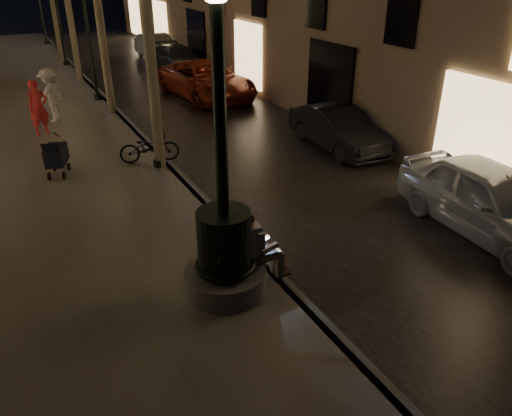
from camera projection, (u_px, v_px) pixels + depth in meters
ground at (112, 109)px, 19.43m from camera, size 120.00×120.00×0.00m
cobble_lane at (185, 100)px, 20.66m from camera, size 6.00×45.00×0.02m
curb_strip at (112, 107)px, 19.38m from camera, size 0.25×45.00×0.20m
fountain_lamppost at (224, 239)px, 8.18m from camera, size 1.40×1.40×5.21m
seated_man_laptop at (257, 245)px, 8.57m from camera, size 0.98×0.33×1.35m
lamp_curb_a at (148, 52)px, 12.30m from camera, size 0.36×0.36×4.81m
lamp_curb_b at (86, 19)px, 18.63m from camera, size 0.36×0.36×4.81m
lamp_curb_c at (56, 3)px, 24.97m from camera, size 0.36×0.36×4.81m
stroller at (56, 155)px, 12.86m from camera, size 0.69×1.09×1.11m
car_front at (492, 200)px, 10.47m from camera, size 2.10×4.60×1.53m
car_second at (338, 129)px, 15.22m from camera, size 1.47×3.90×1.27m
car_third at (207, 80)px, 20.72m from camera, size 2.90×5.49×1.47m
car_rear at (178, 59)px, 25.38m from camera, size 1.98×4.53×1.30m
car_fifth at (157, 47)px, 28.63m from camera, size 1.61×4.21×1.37m
pedestrian_red at (38, 108)px, 15.74m from camera, size 0.72×0.57×1.74m
pedestrian_white at (51, 95)px, 17.01m from camera, size 1.32×1.29×1.81m
bicycle at (149, 147)px, 13.79m from camera, size 1.72×0.94×0.86m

